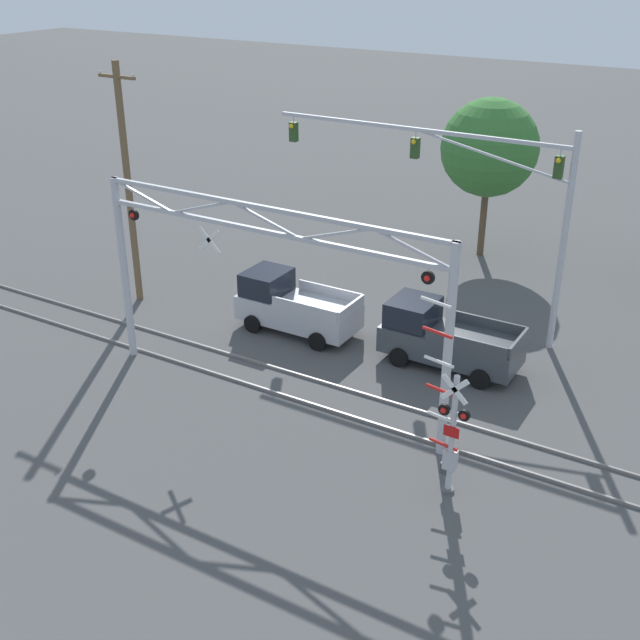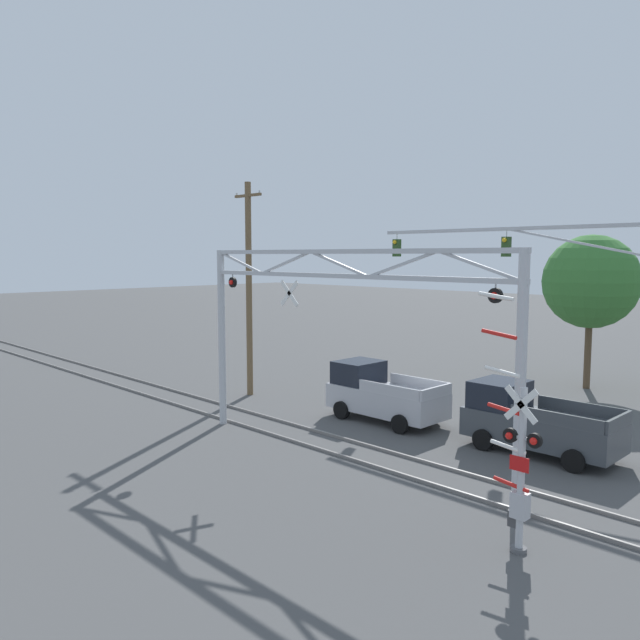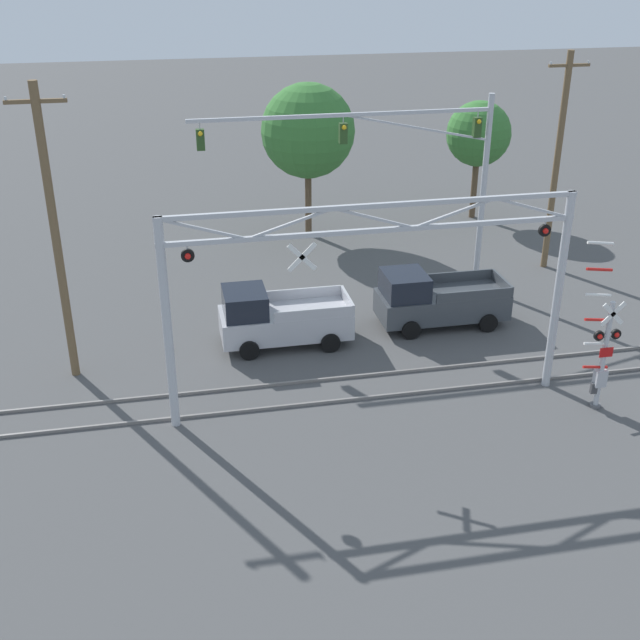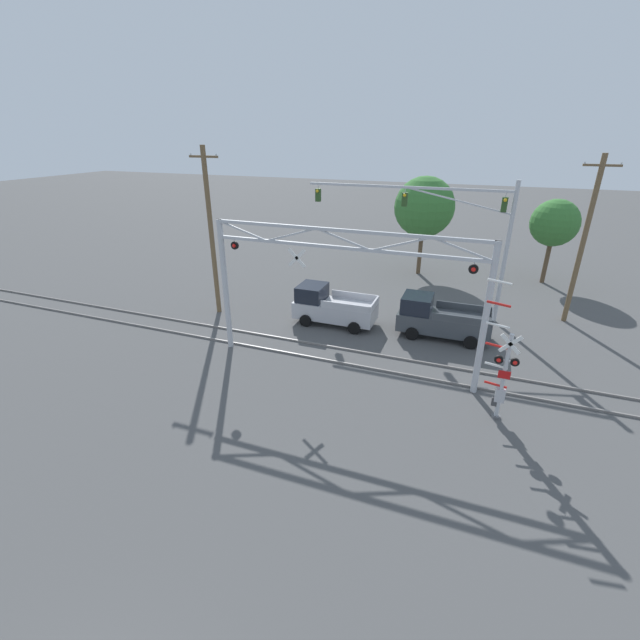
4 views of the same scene
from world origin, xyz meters
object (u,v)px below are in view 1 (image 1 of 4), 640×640
object	(u,v)px
crossing_signal_mast	(450,432)
pickup_truck_lead	(293,306)
pickup_truck_following	(444,338)
crossing_gantry	(267,275)
background_tree_far_left_verge	(490,148)
traffic_signal_span	(491,191)
utility_pole_left	(128,184)

from	to	relation	value
crossing_signal_mast	pickup_truck_lead	world-z (taller)	crossing_signal_mast
pickup_truck_lead	pickup_truck_following	world-z (taller)	same
crossing_gantry	pickup_truck_following	distance (m)	7.34
crossing_gantry	background_tree_far_left_verge	distance (m)	16.42
traffic_signal_span	pickup_truck_lead	distance (m)	8.55
traffic_signal_span	pickup_truck_following	world-z (taller)	traffic_signal_span
crossing_gantry	background_tree_far_left_verge	xyz separation A→B (m)	(1.17, 16.36, 0.77)
pickup_truck_following	crossing_signal_mast	bearing A→B (deg)	-66.27
crossing_gantry	crossing_signal_mast	world-z (taller)	crossing_gantry
traffic_signal_span	utility_pole_left	bearing A→B (deg)	-161.30
utility_pole_left	pickup_truck_following	bearing A→B (deg)	5.61
pickup_truck_lead	crossing_gantry	bearing A→B (deg)	-65.60
pickup_truck_following	background_tree_far_left_verge	bearing A→B (deg)	103.95
pickup_truck_following	pickup_truck_lead	bearing A→B (deg)	-176.08
crossing_signal_mast	pickup_truck_lead	distance (m)	11.15
background_tree_far_left_verge	traffic_signal_span	bearing A→B (deg)	-69.93
crossing_gantry	pickup_truck_lead	xyz separation A→B (m)	(-2.16, 4.76, -3.40)
pickup_truck_following	background_tree_far_left_verge	world-z (taller)	background_tree_far_left_verge
pickup_truck_lead	pickup_truck_following	xyz separation A→B (m)	(6.10, 0.42, 0.00)
traffic_signal_span	utility_pole_left	distance (m)	14.13
pickup_truck_following	background_tree_far_left_verge	xyz separation A→B (m)	(-2.78, 11.18, 4.17)
traffic_signal_span	pickup_truck_following	size ratio (longest dim) A/B	2.42
crossing_gantry	utility_pole_left	world-z (taller)	utility_pole_left
crossing_gantry	traffic_signal_span	bearing A→B (deg)	64.11
crossing_gantry	traffic_signal_span	distance (m)	9.41
background_tree_far_left_verge	pickup_truck_lead	bearing A→B (deg)	-106.00
pickup_truck_lead	utility_pole_left	size ratio (longest dim) A/B	0.48
crossing_signal_mast	background_tree_far_left_verge	world-z (taller)	background_tree_far_left_verge
utility_pole_left	background_tree_far_left_verge	size ratio (longest dim) A/B	1.31
crossing_signal_mast	pickup_truck_following	bearing A→B (deg)	113.73
crossing_signal_mast	crossing_gantry	bearing A→B (deg)	166.80
traffic_signal_span	pickup_truck_lead	size ratio (longest dim) A/B	2.52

